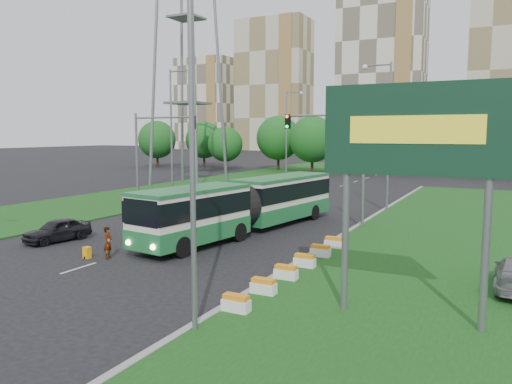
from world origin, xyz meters
The scene contains 20 objects.
ground centered at (0.00, 0.00, 0.00)m, with size 360.00×360.00×0.00m, color black.
grass_median centered at (13.00, 8.00, 0.07)m, with size 14.00×60.00×0.15m, color #154915.
median_kerb centered at (6.05, 8.00, 0.09)m, with size 0.30×60.00×0.18m, color gray.
left_verge centered at (-18.00, 25.00, 0.05)m, with size 12.00×110.00×0.10m, color #154915.
lane_markings centered at (-3.00, 20.00, 0.00)m, with size 0.20×100.00×0.01m, color #B2B3AC, non-canonical shape.
flower_planters centered at (6.70, -2.50, 0.45)m, with size 1.10×11.50×0.60m, color white, non-canonical shape.
billboard centered at (12.25, -6.00, 6.16)m, with size 6.00×0.37×8.00m.
traffic_mast_median centered at (4.78, 10.00, 5.35)m, with size 5.76×0.32×8.00m.
traffic_mast_left centered at (-10.38, 9.00, 5.35)m, with size 5.76×0.32×8.00m.
street_lamps centered at (-3.00, 10.00, 6.00)m, with size 36.00×60.00×12.00m, color gray, non-canonical shape.
transmission_pylon centered at (-20.00, 28.00, 22.00)m, with size 12.00×12.00×44.00m, color gray, non-canonical shape.
tree_line centered at (10.00, 55.00, 4.50)m, with size 120.00×8.00×9.00m, color #165319, non-canonical shape.
apartment_tower_west centered at (-65.00, 150.00, 24.00)m, with size 26.00×15.00×48.00m, color beige.
apartment_tower_cwest centered at (-25.00, 150.00, 26.00)m, with size 28.00×15.00×52.00m, color silver.
midrise_west centered at (-95.00, 150.00, 18.00)m, with size 22.00×14.00×36.00m, color silver.
articulated_bus centered at (-0.04, 5.26, 1.79)m, with size 2.77×17.74×2.92m.
car_left_near centered at (-8.68, -2.18, 0.68)m, with size 1.60×3.98×1.36m, color black.
car_left_far centered at (-9.00, 12.98, 0.79)m, with size 1.67×4.80×1.58m, color black.
pedestrian centered at (-3.04, -3.95, 0.82)m, with size 0.60×0.39×1.65m, color gray.
shopping_trolley centered at (-4.05, -4.42, 0.30)m, with size 0.35×0.37×0.60m.
Camera 1 is at (14.99, -22.80, 6.38)m, focal length 35.00 mm.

